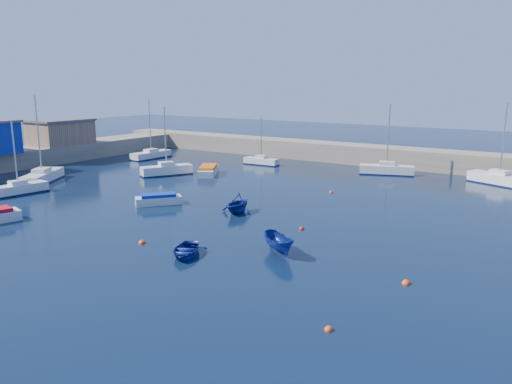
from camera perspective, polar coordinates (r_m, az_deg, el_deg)
The scene contains 21 objects.
ground at distance 33.52m, azimuth -12.31°, elevation -7.80°, with size 220.00×220.00×0.00m, color black.
back_wall at distance 72.19m, azimuth 14.66°, elevation 3.97°, with size 96.00×4.50×2.60m, color gray.
left_quay at distance 76.70m, azimuth -24.92°, elevation 3.62°, with size 6.00×62.00×2.40m, color gray.
brick_shed_a at distance 79.66m, azimuth -21.45°, elevation 6.31°, with size 6.00×8.00×3.40m, color #916F54.
sailboat_1 at distance 57.46m, azimuth -25.52°, elevation 0.33°, with size 2.33×5.96×7.72m.
sailboat_2 at distance 63.32m, azimuth -23.24°, elevation 1.62°, with size 5.92×7.65×10.01m.
sailboat_3 at distance 63.67m, azimuth -10.19°, elevation 2.52°, with size 4.62×6.39×8.47m.
sailboat_4 at distance 78.16m, azimuth -11.89°, elevation 4.20°, with size 2.21×6.90×8.91m.
sailboat_5 at distance 70.61m, azimuth 0.59°, elevation 3.56°, with size 5.17×1.65×6.83m.
sailboat_6 at distance 65.23m, azimuth 14.69°, elevation 2.52°, with size 6.88×3.95×8.79m.
sailboat_7 at distance 63.08m, azimuth 26.04°, elevation 1.36°, with size 7.14×4.55×9.20m.
motorboat_1 at distance 48.48m, azimuth -11.10°, elevation -0.83°, with size 3.86×4.25×1.05m.
motorboat_2 at distance 63.36m, azimuth -5.48°, elevation 2.48°, with size 4.48×5.72×1.14m.
dinghy_center at distance 34.11m, azimuth -8.04°, elevation -6.61°, with size 2.51×3.51×0.73m, color navy.
dinghy_left at distance 44.44m, azimuth -2.11°, elevation -1.28°, with size 2.93×3.40×1.79m, color navy.
dinghy_right at distance 34.08m, azimuth 2.66°, elevation -5.94°, with size 1.34×3.55×1.37m, color navy.
buoy_0 at distance 37.30m, azimuth -12.89°, elevation -5.73°, with size 0.50×0.50×0.50m, color #F9420D.
buoy_1 at distance 39.89m, azimuth 5.23°, elevation -4.26°, with size 0.43×0.43×0.43m, color red.
buoy_2 at distance 30.66m, azimuth 16.78°, elevation -10.01°, with size 0.50×0.50×0.50m, color #F9420D.
buoy_3 at distance 53.34m, azimuth 8.60°, elevation -0.07°, with size 0.44×0.44×0.44m, color #F9420D.
buoy_5 at distance 24.62m, azimuth 8.30°, elevation -15.35°, with size 0.42×0.42×0.42m, color #F9420D.
Camera 1 is at (22.80, -21.74, 11.43)m, focal length 35.00 mm.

